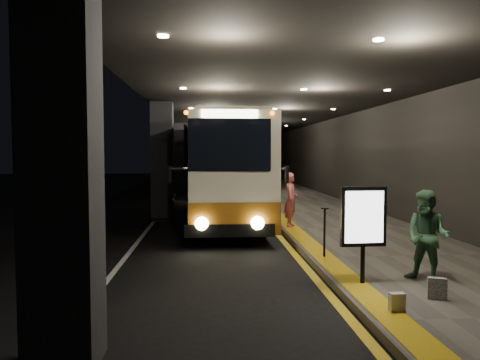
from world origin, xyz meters
name	(u,v)px	position (x,y,z in m)	size (l,w,h in m)	color
ground	(201,239)	(0.00, 0.00, 0.00)	(90.00, 90.00, 0.00)	black
lane_line_white	(158,217)	(-1.80, 5.00, 0.01)	(0.12, 50.00, 0.01)	silver
kerb_stripe_yellow	(262,216)	(2.35, 5.00, 0.01)	(0.18, 50.00, 0.01)	gold
sidewalk	(320,213)	(4.75, 5.00, 0.07)	(4.50, 50.00, 0.15)	#514C44
tactile_strip	(274,212)	(2.85, 5.00, 0.16)	(0.50, 50.00, 0.01)	gold
terminal_wall	(376,141)	(7.00, 5.00, 3.00)	(0.10, 50.00, 6.00)	black
support_columns	(162,162)	(-1.50, 4.00, 2.20)	(0.80, 24.80, 4.40)	black
canopy	(266,101)	(2.50, 5.00, 4.60)	(9.00, 50.00, 0.40)	black
coach_main	(223,174)	(0.75, 4.09, 1.75)	(2.69, 11.75, 3.64)	beige
coach_second	(222,163)	(1.14, 17.95, 1.86)	(2.70, 12.36, 3.88)	beige
coach_third	(215,159)	(0.82, 30.40, 1.94)	(3.09, 12.95, 4.05)	beige
passenger_boarding	(291,200)	(2.85, 1.20, 1.03)	(0.64, 0.42, 1.75)	#B75655
passenger_waiting_green	(427,236)	(4.21, -5.37, 1.00)	(0.83, 0.51, 1.70)	#366241
bag_polka	(437,288)	(3.91, -6.36, 0.33)	(0.29, 0.13, 0.36)	black
bag_plain	(397,302)	(3.03, -6.89, 0.29)	(0.22, 0.13, 0.28)	beige
info_sign	(363,219)	(3.00, -5.40, 1.34)	(0.84, 0.16, 1.77)	black
stanchion_post	(324,233)	(2.85, -3.18, 0.71)	(0.05, 0.05, 1.12)	black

